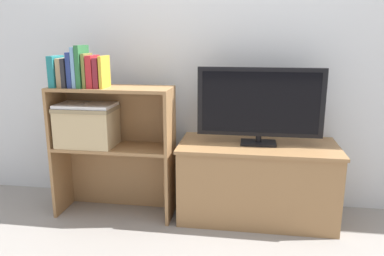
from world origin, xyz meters
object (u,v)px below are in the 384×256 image
Objects in this scene: book_navy at (73,70)px; book_maroon at (99,73)px; tv_stand at (257,181)px; book_mustard at (104,72)px; book_charcoal at (68,73)px; book_teal at (56,71)px; tv at (260,104)px; book_crimson at (93,72)px; laptop at (86,105)px; storage_basket_left at (87,125)px; book_olive at (87,71)px; book_skyblue at (78,67)px; book_tan at (63,73)px; book_forest at (82,66)px.

book_navy reaches higher than book_maroon.
book_mustard is (-0.94, -0.12, 0.70)m from tv_stand.
book_teal is at bearing 180.00° from book_charcoal.
tv is 1.04m from book_crimson.
tv_stand is 1.35m from book_navy.
book_maroon is at bearing 0.00° from book_navy.
laptop is at bearing 20.26° from book_navy.
book_crimson is at bearing 180.00° from book_maroon.
book_charcoal is 0.49× the size of storage_basket_left.
book_skyblue is at bearing 180.00° from book_olive.
book_tan is 0.91× the size of book_crimson.
book_navy is 0.36m from storage_basket_left.
tv is 3.73× the size of book_olive.
book_olive is (0.03, 0.00, -0.02)m from book_forest.
book_maroon is (-0.98, -0.12, 0.19)m from tv.
book_charcoal reaches higher than tv.
book_charcoal is 0.07m from book_skyblue.
book_maroon is (0.28, 0.00, -0.00)m from book_teal.
book_teal reaches higher than storage_basket_left.
book_tan reaches higher than storage_basket_left.
book_maroon is 0.24m from laptop.
book_mustard reaches higher than tv.
book_tan is (-1.21, -0.12, 0.19)m from tv.
book_crimson is (0.16, 0.00, 0.01)m from book_charcoal.
book_tan is 0.20m from book_crimson.
book_skyblue is 0.14m from book_maroon.
book_navy reaches higher than book_crimson.
book_teal is at bearing 180.00° from book_crimson.
book_forest reaches higher than book_tan.
book_skyblue is at bearing 0.00° from book_charcoal.
book_charcoal is at bearing 180.00° from book_forest.
tv_stand is at bearing 5.72° from book_tan.
tv_stand is at bearing 6.82° from book_crimson.
tv is at bearing -90.00° from tv_stand.
book_mustard is (0.17, 0.00, -0.03)m from book_skyblue.
tv_stand is 2.77× the size of laptop.
book_mustard reaches higher than book_maroon.
book_teal is at bearing -174.55° from tv.
laptop is (0.17, 0.02, -0.21)m from book_teal.
laptop is (0.13, 0.02, -0.21)m from book_tan.
book_skyblue is 0.96× the size of book_forest.
book_forest is 0.11m from book_maroon.
book_crimson is (0.13, 0.00, -0.01)m from book_navy.
tv is at bearing 5.21° from storage_basket_left.
book_navy is (0.11, 0.00, 0.01)m from book_teal.
book_teal reaches higher than book_tan.
book_navy is 0.13m from book_crimson.
book_teal is at bearing 180.00° from book_maroon.
book_crimson reaches higher than book_teal.
book_skyblue is (0.03, 0.00, 0.02)m from book_navy.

